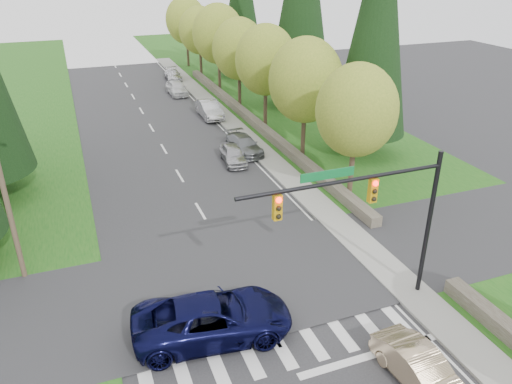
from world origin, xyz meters
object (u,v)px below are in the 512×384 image
suv_navy (213,318)px  parked_car_a (233,154)px  parked_car_d (177,88)px  parked_car_b (244,145)px  parked_car_e (173,75)px  sedan_champagne (421,369)px  parked_car_c (209,109)px

suv_navy → parked_car_a: suv_navy is taller
parked_car_a → suv_navy: bearing=-105.2°
parked_car_a → parked_car_d: bearing=94.6°
suv_navy → parked_car_d: size_ratio=1.46×
parked_car_b → parked_car_e: 25.32m
sedan_champagne → suv_navy: bearing=136.2°
parked_car_a → parked_car_c: (1.40, 11.18, 0.13)m
parked_car_e → suv_navy: bearing=-96.7°
parked_car_a → sedan_champagne: bearing=-85.2°
parked_car_e → parked_car_c: bearing=-86.5°
parked_car_b → parked_car_e: parked_car_b is taller
sedan_champagne → parked_car_e: sedan_champagne is taller
parked_car_b → parked_car_e: size_ratio=1.05×
suv_navy → parked_car_b: (7.86, 18.54, -0.23)m
parked_car_b → parked_car_c: 9.58m
suv_navy → parked_car_b: bearing=-16.5°
suv_navy → parked_car_a: bearing=-14.4°
suv_navy → parked_car_c: suv_navy is taller
suv_navy → parked_car_c: size_ratio=1.35×
parked_car_a → parked_car_d: parked_car_d is taller
sedan_champagne → suv_navy: suv_navy is taller
sedan_champagne → parked_car_e: 48.86m
parked_car_d → sedan_champagne: bearing=-92.0°
parked_car_d → parked_car_e: bearing=80.1°
parked_car_d → parked_car_a: bearing=-92.1°
parked_car_c → parked_car_d: size_ratio=1.09×
sedan_champagne → parked_car_d: parked_car_d is taller
parked_car_a → parked_car_d: size_ratio=0.88×
parked_car_b → parked_car_c: size_ratio=0.95×
parked_car_c → parked_car_d: parked_car_c is taller
suv_navy → parked_car_b: suv_navy is taller
parked_car_b → parked_car_d: bearing=89.5°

